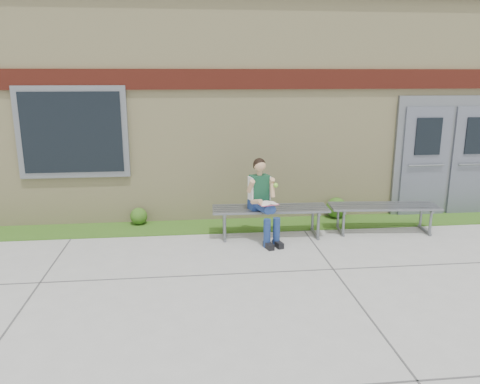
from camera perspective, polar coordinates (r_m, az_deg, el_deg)
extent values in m
plane|color=#9E9E99|center=(6.16, 3.65, -11.66)|extent=(80.00, 80.00, 0.00)
cube|color=#2D5316|center=(8.55, 0.67, -4.06)|extent=(16.00, 0.80, 0.02)
cube|color=beige|center=(11.53, -1.39, 10.74)|extent=(16.00, 6.00, 4.00)
cube|color=#3F3F42|center=(11.59, -1.45, 21.16)|extent=(16.20, 6.20, 0.20)
cube|color=maroon|center=(8.49, 0.41, 13.59)|extent=(16.00, 0.06, 0.35)
cube|color=slate|center=(8.71, -19.74, 6.85)|extent=(1.90, 0.08, 1.60)
cube|color=black|center=(8.68, -19.80, 6.82)|extent=(1.70, 0.04, 1.40)
cube|color=slate|center=(9.91, 24.09, 4.02)|extent=(2.20, 0.08, 2.30)
cube|color=slate|center=(9.64, 21.61, 3.40)|extent=(0.92, 0.06, 2.10)
cube|color=slate|center=(10.14, 26.62, 3.38)|extent=(0.92, 0.06, 2.10)
cube|color=slate|center=(7.89, 3.72, -2.03)|extent=(1.97, 0.62, 0.04)
cube|color=slate|center=(7.88, -1.91, -4.06)|extent=(0.07, 0.54, 0.44)
cube|color=slate|center=(8.14, 9.10, -3.63)|extent=(0.07, 0.54, 0.44)
cube|color=slate|center=(8.47, 17.17, -1.67)|extent=(1.90, 0.68, 0.04)
cube|color=slate|center=(8.28, 12.29, -3.55)|extent=(0.09, 0.52, 0.42)
cube|color=slate|center=(8.86, 21.49, -3.06)|extent=(0.09, 0.52, 0.42)
cube|color=navy|center=(7.78, 2.29, -1.53)|extent=(0.37, 0.30, 0.15)
cube|color=#103E27|center=(7.69, 2.37, 0.51)|extent=(0.34, 0.26, 0.43)
sphere|color=tan|center=(7.61, 2.43, 3.23)|extent=(0.24, 0.24, 0.20)
sphere|color=black|center=(7.62, 2.37, 3.39)|extent=(0.25, 0.25, 0.21)
cylinder|color=navy|center=(7.53, 2.48, -1.92)|extent=(0.24, 0.42, 0.14)
cylinder|color=navy|center=(7.60, 3.63, -1.78)|extent=(0.24, 0.42, 0.14)
cylinder|color=navy|center=(7.46, 3.31, -5.04)|extent=(0.11, 0.11, 0.47)
cylinder|color=navy|center=(7.53, 4.47, -4.87)|extent=(0.11, 0.11, 0.47)
cube|color=black|center=(7.47, 3.51, -6.54)|extent=(0.16, 0.26, 0.09)
cube|color=black|center=(7.54, 4.66, -6.36)|extent=(0.16, 0.26, 0.09)
cylinder|color=tan|center=(7.56, 1.33, 0.71)|extent=(0.14, 0.22, 0.25)
cylinder|color=tan|center=(7.71, 3.75, 0.94)|extent=(0.14, 0.22, 0.25)
cube|color=white|center=(7.44, 3.44, -1.38)|extent=(0.33, 0.28, 0.01)
cube|color=#CC4C6B|center=(7.45, 3.44, -1.46)|extent=(0.34, 0.29, 0.01)
sphere|color=#7ECE37|center=(7.60, 4.37, 0.82)|extent=(0.08, 0.08, 0.08)
sphere|color=#2D5316|center=(8.73, -12.24, -2.88)|extent=(0.31, 0.31, 0.31)
sphere|color=#2D5316|center=(9.10, 11.67, -1.88)|extent=(0.39, 0.39, 0.39)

